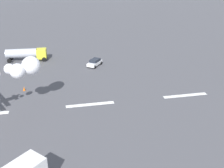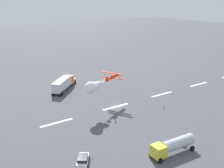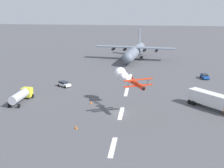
% 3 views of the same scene
% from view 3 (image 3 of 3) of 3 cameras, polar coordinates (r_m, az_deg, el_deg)
% --- Properties ---
extents(ground_plane, '(440.00, 440.00, 0.00)m').
position_cam_3_polar(ground_plane, '(73.26, 1.58, -5.07)').
color(ground_plane, '#4C4C51').
rests_on(ground_plane, ground).
extents(runway_stripe_2, '(8.00, 0.90, 0.01)m').
position_cam_3_polar(runway_stripe_2, '(57.77, 0.14, -10.80)').
color(runway_stripe_2, white).
rests_on(runway_stripe_2, ground).
extents(runway_stripe_3, '(8.00, 0.90, 0.01)m').
position_cam_3_polar(runway_stripe_3, '(73.26, 1.58, -5.07)').
color(runway_stripe_3, white).
rests_on(runway_stripe_3, ground).
extents(runway_stripe_4, '(8.00, 0.90, 0.01)m').
position_cam_3_polar(runway_stripe_4, '(89.25, 2.50, -1.36)').
color(runway_stripe_4, white).
rests_on(runway_stripe_4, ground).
extents(runway_stripe_5, '(8.00, 0.90, 0.01)m').
position_cam_3_polar(runway_stripe_5, '(105.51, 3.13, 1.21)').
color(runway_stripe_5, white).
rests_on(runway_stripe_5, ground).
extents(cargo_transport_plane, '(29.09, 31.72, 11.26)m').
position_cam_3_polar(cargo_transport_plane, '(132.16, 3.83, 5.51)').
color(cargo_transport_plane, slate).
rests_on(cargo_transport_plane, ground).
extents(stunt_biplane_red, '(14.38, 9.10, 2.93)m').
position_cam_3_polar(stunt_biplane_red, '(76.78, 2.07, 1.37)').
color(stunt_biplane_red, red).
extents(semi_truck_orange, '(12.15, 11.57, 3.70)m').
position_cam_3_polar(semi_truck_orange, '(78.39, 17.09, -2.76)').
color(semi_truck_orange, silver).
rests_on(semi_truck_orange, ground).
extents(fuel_tanker_truck, '(9.36, 3.29, 2.90)m').
position_cam_3_polar(fuel_tanker_truck, '(83.06, -15.35, -1.91)').
color(fuel_tanker_truck, yellow).
rests_on(fuel_tanker_truck, ground).
extents(followme_car_yellow, '(4.37, 2.53, 1.52)m').
position_cam_3_polar(followme_car_yellow, '(107.05, 15.64, 1.31)').
color(followme_car_yellow, '#194CA5').
rests_on(followme_car_yellow, ground).
extents(airport_staff_sedan, '(3.93, 4.42, 1.52)m').
position_cam_3_polar(airport_staff_sedan, '(95.07, -8.26, 0.03)').
color(airport_staff_sedan, white).
rests_on(airport_staff_sedan, ground).
extents(traffic_cone_near, '(0.44, 0.44, 0.75)m').
position_cam_3_polar(traffic_cone_near, '(65.26, -6.16, -7.39)').
color(traffic_cone_near, orange).
rests_on(traffic_cone_near, ground).
extents(traffic_cone_far, '(0.44, 0.44, 0.75)m').
position_cam_3_polar(traffic_cone_far, '(79.44, -3.63, -3.19)').
color(traffic_cone_far, orange).
rests_on(traffic_cone_far, ground).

